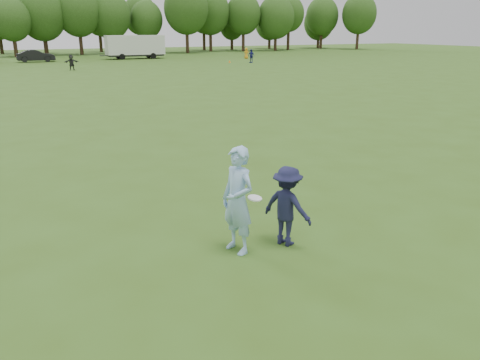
# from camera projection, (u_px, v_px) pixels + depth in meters

# --- Properties ---
(ground) EXTENTS (200.00, 200.00, 0.00)m
(ground) POSITION_uv_depth(u_px,v_px,m) (225.00, 247.00, 9.24)
(ground) COLOR #365518
(ground) RESTS_ON ground
(thrower) EXTENTS (0.68, 0.86, 2.08)m
(thrower) POSITION_uv_depth(u_px,v_px,m) (238.00, 200.00, 8.78)
(thrower) COLOR #97C0E9
(thrower) RESTS_ON ground
(defender) EXTENTS (1.00, 1.20, 1.61)m
(defender) POSITION_uv_depth(u_px,v_px,m) (287.00, 206.00, 9.15)
(defender) COLOR #1A1C3B
(defender) RESTS_ON ground
(player_far_b) EXTENTS (0.79, 1.04, 1.64)m
(player_far_b) POSITION_uv_depth(u_px,v_px,m) (251.00, 56.00, 58.48)
(player_far_b) COLOR navy
(player_far_b) RESTS_ON ground
(player_far_c) EXTENTS (0.88, 0.85, 1.52)m
(player_far_c) POSITION_uv_depth(u_px,v_px,m) (246.00, 53.00, 66.37)
(player_far_c) COLOR orange
(player_far_c) RESTS_ON ground
(player_far_d) EXTENTS (1.46, 0.48, 1.57)m
(player_far_d) POSITION_uv_depth(u_px,v_px,m) (71.00, 62.00, 47.96)
(player_far_d) COLOR #292929
(player_far_d) RESTS_ON ground
(car_f) EXTENTS (4.62, 1.66, 1.52)m
(car_f) POSITION_uv_depth(u_px,v_px,m) (36.00, 56.00, 59.78)
(car_f) COLOR black
(car_f) RESTS_ON ground
(field_cone) EXTENTS (0.28, 0.28, 0.30)m
(field_cone) POSITION_uv_depth(u_px,v_px,m) (230.00, 61.00, 59.03)
(field_cone) COLOR orange
(field_cone) RESTS_ON ground
(disc_in_play) EXTENTS (0.29, 0.30, 0.08)m
(disc_in_play) POSITION_uv_depth(u_px,v_px,m) (255.00, 198.00, 8.69)
(disc_in_play) COLOR white
(disc_in_play) RESTS_ON ground
(cargo_trailer) EXTENTS (9.00, 2.75, 3.20)m
(cargo_trailer) POSITION_uv_depth(u_px,v_px,m) (135.00, 46.00, 65.83)
(cargo_trailer) COLOR silver
(cargo_trailer) RESTS_ON ground
(treeline) EXTENTS (130.35, 18.39, 11.74)m
(treeline) POSITION_uv_depth(u_px,v_px,m) (41.00, 14.00, 74.13)
(treeline) COLOR #332114
(treeline) RESTS_ON ground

